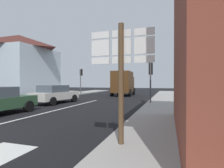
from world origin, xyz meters
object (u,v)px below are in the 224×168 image
(route_sign_post, at_px, (121,71))
(traffic_light_near_right, at_px, (151,74))
(delivery_truck, at_px, (123,83))
(traffic_light_far_left, at_px, (81,76))
(sedan_far, at_px, (55,94))

(route_sign_post, bearing_deg, traffic_light_near_right, 91.21)
(delivery_truck, relative_size, traffic_light_far_left, 1.44)
(delivery_truck, relative_size, traffic_light_near_right, 1.59)
(sedan_far, bearing_deg, traffic_light_near_right, 12.80)
(traffic_light_near_right, bearing_deg, route_sign_post, -88.79)
(sedan_far, relative_size, route_sign_post, 1.35)
(route_sign_post, relative_size, traffic_light_near_right, 1.00)
(delivery_truck, height_order, traffic_light_near_right, traffic_light_near_right)
(sedan_far, relative_size, delivery_truck, 0.85)
(route_sign_post, height_order, traffic_light_near_right, traffic_light_near_right)
(sedan_far, distance_m, delivery_truck, 10.51)
(sedan_far, xyz_separation_m, traffic_light_far_left, (-2.91, 10.20, 1.86))
(sedan_far, height_order, traffic_light_far_left, traffic_light_far_left)
(route_sign_post, xyz_separation_m, traffic_light_near_right, (-0.21, 9.80, 0.37))
(traffic_light_far_left, bearing_deg, sedan_far, -74.07)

